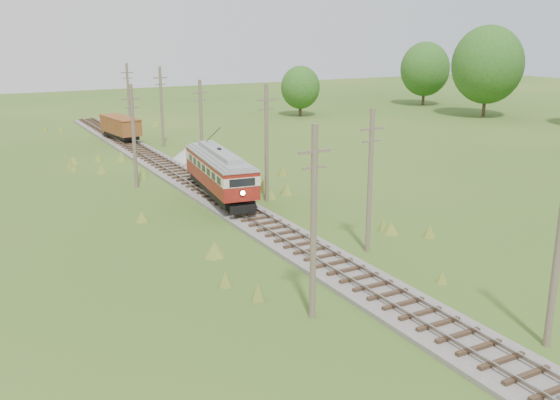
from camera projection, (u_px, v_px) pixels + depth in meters
railbed_main at (214, 195)px, 49.41m from camera, size 3.60×96.00×0.57m
streetcar at (220, 170)px, 47.64m from camera, size 4.13×11.70×5.29m
gondola at (121, 126)px, 72.97m from camera, size 3.25×7.52×2.42m
gravel_pile at (189, 155)px, 63.01m from camera, size 3.58×3.80×1.30m
utility_pole_r_1 at (558, 247)px, 25.11m from camera, size 0.30×0.30×8.80m
utility_pole_r_2 at (370, 180)px, 36.23m from camera, size 1.60×0.30×8.60m
utility_pole_r_3 at (267, 142)px, 47.16m from camera, size 1.60×0.30×9.00m
utility_pole_r_4 at (201, 124)px, 58.18m from camera, size 1.60×0.30×8.40m
utility_pole_r_5 at (162, 106)px, 69.32m from camera, size 1.60×0.30×8.90m
utility_pole_r_6 at (129, 97)px, 80.29m from camera, size 1.60×0.30×8.70m
utility_pole_l_a at (314, 222)px, 27.65m from camera, size 1.60×0.30×9.00m
utility_pole_l_b at (134, 135)px, 51.32m from camera, size 1.60×0.30×8.60m
tree_right_4 at (488, 65)px, 92.50m from camera, size 10.50×10.50×13.53m
tree_right_5 at (425, 69)px, 107.41m from camera, size 8.40×8.40×10.82m
tree_mid_b at (300, 87)px, 94.30m from camera, size 5.88×5.88×7.57m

